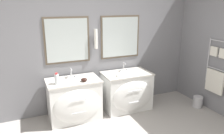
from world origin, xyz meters
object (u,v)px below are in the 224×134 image
(waste_bin, at_px, (198,101))
(amenity_bowl, at_px, (84,80))
(vanity_left, at_px, (75,100))
(toiletry_bottle, at_px, (57,79))
(vanity_right, at_px, (127,91))

(waste_bin, bearing_deg, amenity_bowl, 170.55)
(vanity_left, bearing_deg, waste_bin, -11.55)
(vanity_left, xyz_separation_m, waste_bin, (2.50, -0.51, -0.27))
(vanity_left, relative_size, amenity_bowl, 8.82)
(toiletry_bottle, distance_m, waste_bin, 2.94)
(vanity_left, relative_size, vanity_right, 1.00)
(amenity_bowl, bearing_deg, toiletry_bottle, 172.43)
(vanity_right, xyz_separation_m, toiletry_bottle, (-1.40, -0.06, 0.47))
(amenity_bowl, bearing_deg, vanity_right, 7.42)
(vanity_left, bearing_deg, toiletry_bottle, -168.88)
(vanity_right, height_order, amenity_bowl, amenity_bowl)
(toiletry_bottle, bearing_deg, amenity_bowl, -7.57)
(toiletry_bottle, relative_size, waste_bin, 0.84)
(toiletry_bottle, height_order, amenity_bowl, toiletry_bottle)
(amenity_bowl, bearing_deg, waste_bin, -9.45)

